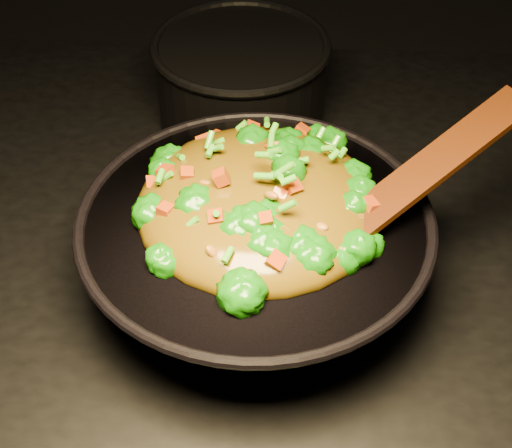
# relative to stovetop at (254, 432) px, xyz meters

# --- Properties ---
(stovetop) EXTENTS (1.20, 0.90, 0.90)m
(stovetop) POSITION_rel_stovetop_xyz_m (0.00, 0.00, 0.00)
(stovetop) COLOR black
(stovetop) RESTS_ON ground
(wok) EXTENTS (0.46, 0.46, 0.11)m
(wok) POSITION_rel_stovetop_xyz_m (0.01, -0.08, 0.50)
(wok) COLOR black
(wok) RESTS_ON stovetop
(stir_fry) EXTENTS (0.35, 0.35, 0.09)m
(stir_fry) POSITION_rel_stovetop_xyz_m (0.01, -0.06, 0.60)
(stir_fry) COLOR #177008
(stir_fry) RESTS_ON wok
(spatula) EXTENTS (0.25, 0.19, 0.12)m
(spatula) POSITION_rel_stovetop_xyz_m (0.17, -0.06, 0.60)
(spatula) COLOR #361507
(spatula) RESTS_ON wok
(back_pot) EXTENTS (0.26, 0.26, 0.13)m
(back_pot) POSITION_rel_stovetop_xyz_m (-0.03, 0.24, 0.52)
(back_pot) COLOR black
(back_pot) RESTS_ON stovetop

